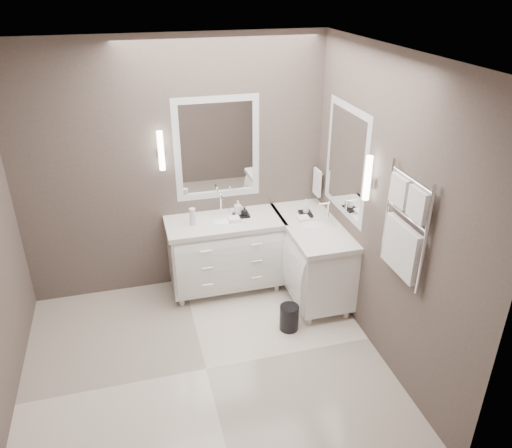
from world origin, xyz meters
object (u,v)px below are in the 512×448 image
object	(u,v)px
vanity_right	(311,254)
towel_ladder	(404,231)
waste_bin	(289,318)
vanity_back	(225,250)

from	to	relation	value
vanity_right	towel_ladder	world-z (taller)	towel_ladder
towel_ladder	waste_bin	distance (m)	1.60
vanity_back	vanity_right	distance (m)	0.93
vanity_right	waste_bin	bearing A→B (deg)	-127.64
waste_bin	vanity_back	bearing A→B (deg)	117.19
vanity_back	vanity_right	size ratio (longest dim) A/B	1.00
vanity_back	waste_bin	size ratio (longest dim) A/B	4.66
vanity_back	towel_ladder	size ratio (longest dim) A/B	1.38
vanity_back	waste_bin	bearing A→B (deg)	-62.81
towel_ladder	vanity_back	bearing A→B (deg)	124.10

